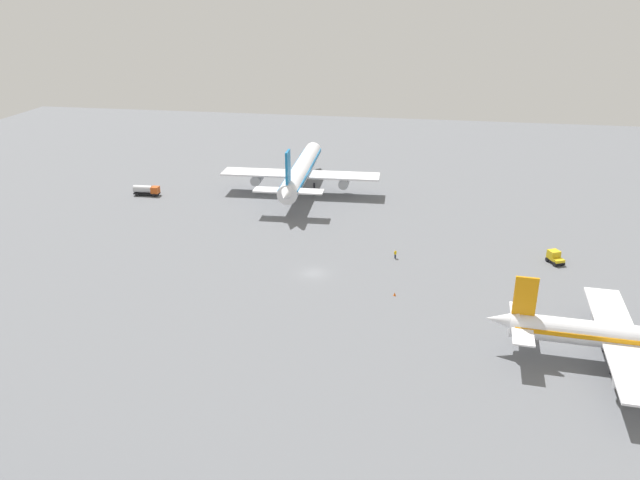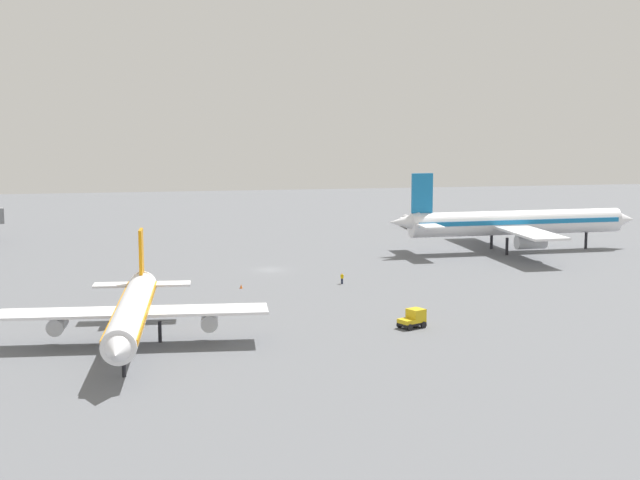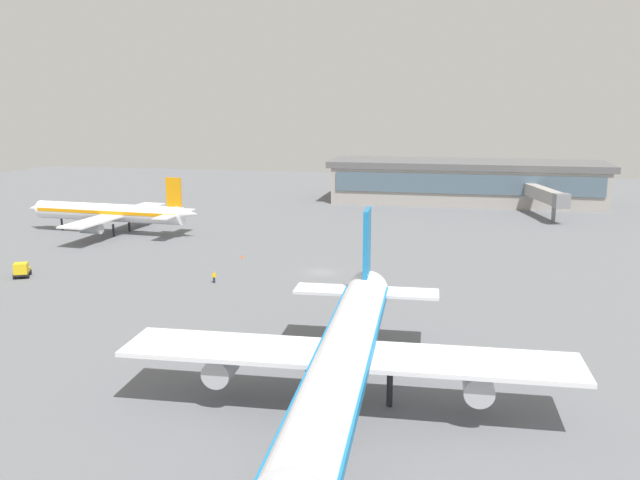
# 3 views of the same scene
# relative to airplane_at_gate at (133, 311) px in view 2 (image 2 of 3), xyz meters

# --- Properties ---
(ground) EXTENTS (288.00, 288.00, 0.00)m
(ground) POSITION_rel_airplane_at_gate_xyz_m (-47.14, 21.49, -4.23)
(ground) COLOR slate
(airplane_at_gate) EXTENTS (38.22, 30.70, 11.63)m
(airplane_at_gate) POSITION_rel_airplane_at_gate_xyz_m (0.00, 0.00, 0.00)
(airplane_at_gate) COLOR white
(airplane_at_gate) RESTS_ON ground
(airplane_taxiing) EXTENTS (39.03, 48.71, 14.82)m
(airplane_taxiing) POSITION_rel_airplane_at_gate_xyz_m (-58.85, 68.26, 1.16)
(airplane_taxiing) COLOR white
(airplane_taxiing) RESTS_ON ground
(baggage_tug) EXTENTS (3.32, 3.71, 2.30)m
(baggage_tug) POSITION_rel_airplane_at_gate_xyz_m (-3.75, 33.72, -3.07)
(baggage_tug) COLOR black
(baggage_tug) RESTS_ON ground
(fuel_truck) EXTENTS (6.38, 2.43, 2.50)m
(fuel_truck) POSITION_rel_airplane_at_gate_xyz_m (-95.77, 58.64, -2.84)
(fuel_truck) COLOR black
(fuel_truck) RESTS_ON ground
(ground_crew_worker) EXTENTS (0.54, 0.54, 1.67)m
(ground_crew_worker) POSITION_rel_airplane_at_gate_xyz_m (-33.10, 30.69, -3.38)
(ground_crew_worker) COLOR #1E2338
(ground_crew_worker) RESTS_ON ground
(safety_cone_near_gate) EXTENTS (0.44, 0.44, 0.60)m
(safety_cone_near_gate) POSITION_rel_airplane_at_gate_xyz_m (-32.22, 15.17, -3.93)
(safety_cone_near_gate) COLOR #EA590C
(safety_cone_near_gate) RESTS_ON ground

